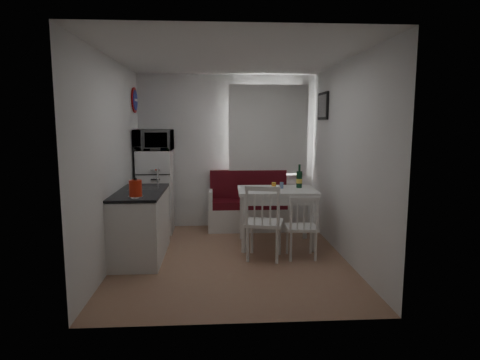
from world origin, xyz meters
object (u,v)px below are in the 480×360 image
(bench, at_px, (249,210))
(chair_right, at_px, (303,220))
(kettle, at_px, (136,189))
(kitchen_counter, at_px, (141,224))
(dining_table, at_px, (277,195))
(wine_bottle, at_px, (299,176))
(fridge, at_px, (156,192))
(chair_left, at_px, (265,215))
(microwave, at_px, (154,140))

(bench, relative_size, chair_right, 3.00)
(kettle, bearing_deg, kitchen_counter, 95.28)
(kitchen_counter, xyz_separation_m, dining_table, (1.88, 0.41, 0.29))
(dining_table, xyz_separation_m, wine_bottle, (0.35, 0.10, 0.27))
(fridge, bearing_deg, chair_left, -43.04)
(dining_table, bearing_deg, fridge, 157.52)
(chair_left, distance_m, wine_bottle, 1.06)
(dining_table, relative_size, wine_bottle, 3.30)
(chair_left, bearing_deg, kettle, -156.26)
(bench, distance_m, chair_right, 1.72)
(dining_table, height_order, microwave, microwave)
(dining_table, bearing_deg, wine_bottle, 17.59)
(fridge, distance_m, microwave, 0.84)
(fridge, height_order, microwave, microwave)
(fridge, bearing_deg, chair_right, -35.22)
(dining_table, bearing_deg, chair_right, -67.55)
(kettle, bearing_deg, wine_bottle, 25.56)
(fridge, height_order, wine_bottle, fridge)
(kitchen_counter, height_order, wine_bottle, wine_bottle)
(fridge, bearing_deg, wine_bottle, -18.36)
(microwave, bearing_deg, bench, 6.00)
(bench, bearing_deg, kettle, -128.62)
(chair_left, distance_m, kettle, 1.66)
(wine_bottle, bearing_deg, kitchen_counter, -167.16)
(dining_table, relative_size, fridge, 0.84)
(kettle, bearing_deg, dining_table, 27.24)
(kitchen_counter, distance_m, kettle, 0.78)
(bench, bearing_deg, kitchen_counter, -139.02)
(chair_right, height_order, wine_bottle, wine_bottle)
(bench, bearing_deg, dining_table, -71.15)
(bench, bearing_deg, wine_bottle, -51.52)
(chair_left, relative_size, wine_bottle, 1.63)
(chair_right, bearing_deg, wine_bottle, 84.23)
(bench, distance_m, microwave, 1.96)
(chair_left, xyz_separation_m, fridge, (-1.61, 1.51, 0.06))
(dining_table, xyz_separation_m, kettle, (-1.83, -0.94, 0.27))
(kettle, relative_size, wine_bottle, 0.69)
(kitchen_counter, relative_size, bench, 0.96)
(kitchen_counter, bearing_deg, dining_table, 12.25)
(dining_table, distance_m, microwave, 2.17)
(wine_bottle, bearing_deg, kettle, -154.44)
(dining_table, relative_size, kettle, 4.77)
(microwave, bearing_deg, chair_left, -42.08)
(bench, distance_m, wine_bottle, 1.28)
(kitchen_counter, relative_size, fridge, 0.98)
(chair_right, distance_m, fridge, 2.59)
(microwave, bearing_deg, chair_right, -34.31)
(chair_left, xyz_separation_m, microwave, (-1.61, 1.46, 0.90))
(kitchen_counter, bearing_deg, bench, 40.98)
(dining_table, xyz_separation_m, microwave, (-1.86, 0.79, 0.77))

